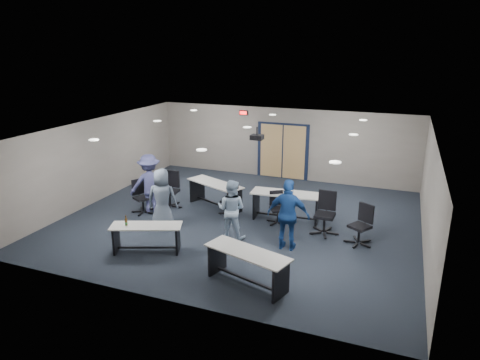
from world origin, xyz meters
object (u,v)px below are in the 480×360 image
at_px(table_front_right, 247,262).
at_px(chair_back_b, 229,200).
at_px(chair_back_c, 278,208).
at_px(chair_back_d, 325,214).
at_px(person_navy, 288,215).
at_px(table_back_left, 215,190).
at_px(person_plaid, 162,199).
at_px(chair_loose_left, 143,197).
at_px(chair_loose_right, 360,225).
at_px(chair_back_a, 169,190).
at_px(table_front_left, 146,233).
at_px(person_back, 150,184).
at_px(person_lightblue, 231,209).
at_px(table_back_right, 286,201).

height_order(table_front_right, chair_back_b, chair_back_b).
distance_m(chair_back_b, chair_back_c, 1.57).
bearing_deg(chair_back_d, person_navy, -118.46).
bearing_deg(table_back_left, person_plaid, -86.18).
bearing_deg(chair_back_c, person_plaid, 173.13).
distance_m(person_plaid, person_navy, 3.61).
distance_m(chair_back_d, chair_loose_left, 5.50).
bearing_deg(chair_loose_right, chair_back_a, -154.02).
xyz_separation_m(chair_back_a, chair_back_d, (4.93, -0.24, 0.01)).
bearing_deg(person_plaid, table_front_right, 132.58).
distance_m(table_front_left, chair_loose_left, 2.68).
height_order(chair_loose_left, person_plaid, person_plaid).
relative_size(chair_loose_left, person_back, 0.56).
xyz_separation_m(table_front_left, table_front_right, (2.87, -0.55, 0.04)).
relative_size(chair_back_d, person_navy, 0.64).
bearing_deg(chair_back_d, person_plaid, -163.44).
relative_size(chair_back_d, chair_loose_right, 1.10).
relative_size(chair_back_c, chair_loose_left, 0.90).
bearing_deg(chair_back_d, chair_back_c, 170.84).
distance_m(chair_back_a, person_plaid, 1.60).
bearing_deg(person_lightblue, table_front_left, 42.85).
bearing_deg(table_back_right, chair_loose_left, -170.24).
bearing_deg(table_back_right, chair_back_a, -178.56).
relative_size(chair_loose_right, person_lightblue, 0.66).
relative_size(person_plaid, person_back, 0.94).
relative_size(chair_back_b, chair_back_c, 1.00).
height_order(chair_back_b, chair_loose_left, chair_loose_left).
xyz_separation_m(chair_loose_right, person_back, (-6.24, -0.00, 0.38)).
xyz_separation_m(chair_loose_left, person_navy, (4.78, -0.79, 0.40)).
xyz_separation_m(table_front_left, person_navy, (3.23, 1.40, 0.43)).
xyz_separation_m(table_front_right, chair_back_a, (-3.87, 3.43, 0.05)).
bearing_deg(chair_loose_left, person_navy, -71.97).
xyz_separation_m(chair_back_b, chair_back_d, (2.95, -0.37, 0.12)).
bearing_deg(person_lightblue, chair_loose_right, -165.94).
bearing_deg(table_front_left, person_lightblue, 21.44).
distance_m(table_front_left, chair_back_c, 3.85).
relative_size(chair_back_b, person_lightblue, 0.58).
distance_m(chair_back_c, chair_loose_left, 4.15).
distance_m(table_back_left, chair_back_d, 3.69).
bearing_deg(person_plaid, person_lightblue, 166.70).
distance_m(table_back_left, person_lightblue, 2.34).
bearing_deg(chair_loose_left, chair_loose_right, -61.37).
xyz_separation_m(chair_back_a, person_plaid, (0.62, -1.45, 0.28)).
xyz_separation_m(table_back_right, chair_back_a, (-3.70, -0.35, 0.01)).
relative_size(chair_back_b, person_navy, 0.51).
xyz_separation_m(person_plaid, person_navy, (3.61, -0.03, 0.06)).
height_order(table_front_right, person_navy, person_navy).
bearing_deg(chair_back_a, table_back_right, 1.05).
distance_m(chair_back_c, chair_loose_right, 2.41).
relative_size(table_back_left, chair_loose_left, 2.01).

